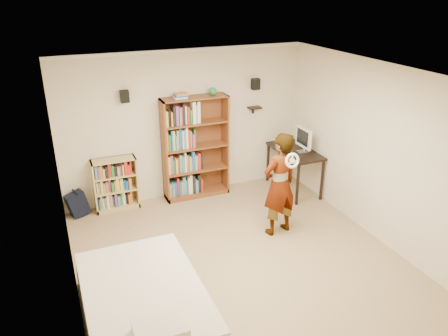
# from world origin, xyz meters

# --- Properties ---
(ground) EXTENTS (4.50, 5.00, 0.01)m
(ground) POSITION_xyz_m (0.00, 0.00, 0.00)
(ground) COLOR tan
(ground) RESTS_ON ground
(room_shell) EXTENTS (4.52, 5.02, 2.71)m
(room_shell) POSITION_xyz_m (0.00, 0.00, 1.76)
(room_shell) COLOR beige
(room_shell) RESTS_ON ground
(crown_molding) EXTENTS (4.50, 5.00, 0.06)m
(crown_molding) POSITION_xyz_m (0.00, 0.00, 2.67)
(crown_molding) COLOR white
(crown_molding) RESTS_ON room_shell
(speaker_left) EXTENTS (0.14, 0.12, 0.20)m
(speaker_left) POSITION_xyz_m (-1.05, 2.40, 2.00)
(speaker_left) COLOR black
(speaker_left) RESTS_ON room_shell
(speaker_right) EXTENTS (0.14, 0.12, 0.20)m
(speaker_right) POSITION_xyz_m (1.35, 2.40, 2.00)
(speaker_right) COLOR black
(speaker_right) RESTS_ON room_shell
(wall_shelf) EXTENTS (0.25, 0.16, 0.02)m
(wall_shelf) POSITION_xyz_m (1.35, 2.41, 1.55)
(wall_shelf) COLOR black
(wall_shelf) RESTS_ON room_shell
(tall_bookshelf) EXTENTS (1.20, 0.35, 1.89)m
(tall_bookshelf) POSITION_xyz_m (0.13, 2.33, 0.95)
(tall_bookshelf) COLOR brown
(tall_bookshelf) RESTS_ON ground
(low_bookshelf) EXTENTS (0.76, 0.28, 0.95)m
(low_bookshelf) POSITION_xyz_m (-1.35, 2.36, 0.47)
(low_bookshelf) COLOR tan
(low_bookshelf) RESTS_ON ground
(computer_desk) EXTENTS (0.61, 1.21, 0.83)m
(computer_desk) POSITION_xyz_m (1.93, 1.82, 0.41)
(computer_desk) COLOR black
(computer_desk) RESTS_ON ground
(imac) EXTENTS (0.10, 0.46, 0.46)m
(imac) POSITION_xyz_m (1.98, 1.68, 1.06)
(imac) COLOR white
(imac) RESTS_ON computer_desk
(daybed) EXTENTS (1.35, 2.08, 0.61)m
(daybed) POSITION_xyz_m (-1.55, -0.62, 0.31)
(daybed) COLOR beige
(daybed) RESTS_ON ground
(person) EXTENTS (0.68, 0.51, 1.68)m
(person) POSITION_xyz_m (0.89, 0.57, 0.84)
(person) COLOR black
(person) RESTS_ON ground
(wii_wheel) EXTENTS (0.23, 0.09, 0.23)m
(wii_wheel) POSITION_xyz_m (0.89, 0.26, 1.36)
(wii_wheel) COLOR white
(wii_wheel) RESTS_ON person
(navy_bag) EXTENTS (0.40, 0.33, 0.47)m
(navy_bag) POSITION_xyz_m (-2.03, 2.34, 0.23)
(navy_bag) COLOR black
(navy_bag) RESTS_ON ground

